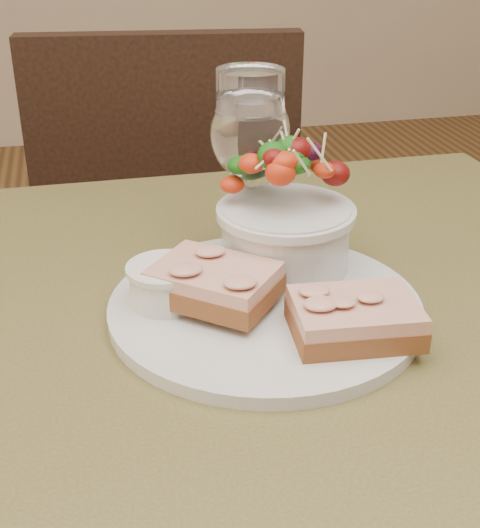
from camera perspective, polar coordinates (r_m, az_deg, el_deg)
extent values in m
cube|color=#4B3F20|center=(0.63, 1.84, -6.94)|extent=(0.80, 0.80, 0.04)
cylinder|color=black|center=(1.22, 13.32, -10.67)|extent=(0.05, 0.05, 0.71)
cube|color=black|center=(1.44, -5.39, 0.85)|extent=(0.47, 0.47, 0.04)
cube|color=black|center=(1.18, -5.74, 6.61)|extent=(0.42, 0.09, 0.45)
cube|color=black|center=(1.56, -5.03, -6.60)|extent=(0.40, 0.40, 0.45)
cylinder|color=silver|center=(0.65, 1.95, -3.40)|extent=(0.28, 0.28, 0.01)
cube|color=#512A15|center=(0.60, 8.85, -4.65)|extent=(0.11, 0.08, 0.02)
cube|color=beige|center=(0.60, 8.95, -3.44)|extent=(0.10, 0.08, 0.01)
cube|color=#512A15|center=(0.63, -2.00, -1.93)|extent=(0.13, 0.12, 0.02)
cube|color=beige|center=(0.62, -2.02, -0.73)|extent=(0.12, 0.12, 0.01)
cylinder|color=silver|center=(0.64, -5.82, -1.54)|extent=(0.06, 0.06, 0.04)
cylinder|color=olive|center=(0.63, -5.88, -0.35)|extent=(0.05, 0.05, 0.01)
cylinder|color=silver|center=(0.69, 3.53, 2.16)|extent=(0.12, 0.12, 0.06)
ellipsoid|color=#0E3A0A|center=(0.67, 3.66, 6.49)|extent=(0.11, 0.11, 0.06)
ellipsoid|color=#0E3A0A|center=(0.70, -5.43, 0.02)|extent=(0.04, 0.04, 0.01)
sphere|color=maroon|center=(0.69, -6.57, -0.11)|extent=(0.02, 0.02, 0.02)
cylinder|color=white|center=(0.75, 0.74, 0.85)|extent=(0.07, 0.07, 0.00)
cylinder|color=white|center=(0.73, 0.76, 4.14)|extent=(0.01, 0.01, 0.09)
ellipsoid|color=white|center=(0.71, 0.80, 10.13)|extent=(0.08, 0.08, 0.09)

